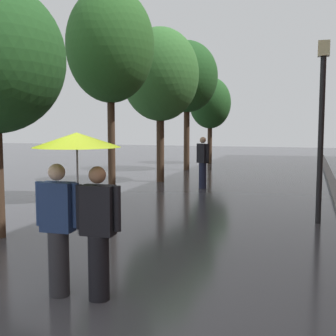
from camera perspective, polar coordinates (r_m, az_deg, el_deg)
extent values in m
plane|color=#38383D|center=(5.35, -10.38, -18.06)|extent=(80.00, 80.00, 0.00)
cube|color=slate|center=(14.46, 21.26, -3.03)|extent=(0.30, 36.00, 0.12)
cylinder|color=#473323|center=(12.22, -7.46, 2.95)|extent=(0.20, 0.20, 3.16)
ellipsoid|color=#2D6628|center=(12.40, -7.63, 15.75)|extent=(2.42, 2.42, 3.13)
cylinder|color=#473323|center=(16.43, -1.02, 2.94)|extent=(0.29, 0.29, 2.74)
ellipsoid|color=#387533|center=(16.52, -1.04, 12.23)|extent=(2.90, 2.90, 3.47)
cylinder|color=#473323|center=(20.84, 2.47, 4.13)|extent=(0.28, 0.28, 3.19)
ellipsoid|color=#235623|center=(20.96, 2.51, 11.96)|extent=(2.93, 2.93, 3.37)
cylinder|color=#473323|center=(24.68, 5.53, 3.34)|extent=(0.25, 0.25, 2.33)
ellipsoid|color=#235623|center=(24.69, 5.58, 8.54)|extent=(2.33, 2.33, 2.87)
cylinder|color=#2D2D33|center=(5.73, -14.19, -12.09)|extent=(0.26, 0.26, 0.82)
cube|color=navy|center=(5.56, -14.37, -4.99)|extent=(0.41, 0.24, 0.62)
sphere|color=beige|center=(5.50, -14.48, -0.54)|extent=(0.21, 0.21, 0.21)
cylinder|color=navy|center=(5.68, -16.59, -4.51)|extent=(0.09, 0.09, 0.56)
cylinder|color=navy|center=(5.44, -12.07, -4.84)|extent=(0.09, 0.09, 0.56)
cylinder|color=black|center=(5.50, -9.12, -12.80)|extent=(0.26, 0.26, 0.81)
cube|color=black|center=(5.32, -9.24, -5.52)|extent=(0.41, 0.24, 0.61)
sphere|color=#9E7051|center=(5.26, -9.31, -0.91)|extent=(0.21, 0.21, 0.21)
cylinder|color=black|center=(5.42, -11.67, -5.03)|extent=(0.09, 0.09, 0.55)
cylinder|color=black|center=(5.22, -6.72, -5.36)|extent=(0.09, 0.09, 0.55)
cylinder|color=#9E9EA3|center=(5.42, -11.81, -2.90)|extent=(0.02, 0.02, 1.10)
cone|color=#BCE019|center=(5.36, -11.95, 3.65)|extent=(1.07, 1.07, 0.18)
cylinder|color=black|center=(9.91, 19.49, 3.35)|extent=(0.12, 0.12, 3.60)
cube|color=beige|center=(10.04, 19.87, 14.60)|extent=(0.24, 0.24, 0.32)
cylinder|color=#1E233D|center=(14.80, 4.58, -1.01)|extent=(0.26, 0.26, 0.87)
cube|color=black|center=(14.73, 4.61, 1.94)|extent=(0.45, 0.42, 0.65)
sphere|color=tan|center=(14.71, 4.62, 3.70)|extent=(0.21, 0.21, 0.21)
cylinder|color=black|center=(14.92, 4.00, 2.12)|extent=(0.09, 0.09, 0.59)
cylinder|color=black|center=(14.54, 5.24, 2.01)|extent=(0.09, 0.09, 0.59)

